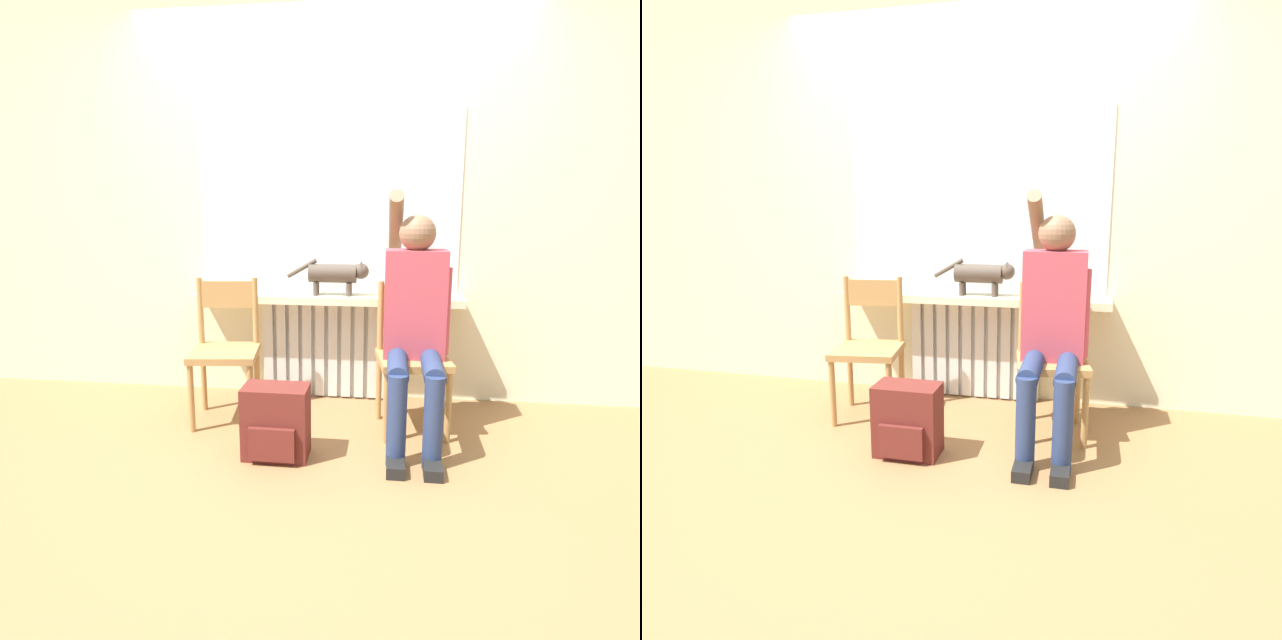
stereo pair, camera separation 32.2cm
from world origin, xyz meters
The scene contains 10 objects.
ground_plane centered at (0.00, 0.00, 0.00)m, with size 12.00×12.00×0.00m, color olive.
wall_with_window centered at (0.00, 1.23, 1.35)m, with size 7.00×0.06×2.70m.
radiator centered at (0.00, 1.15, 0.33)m, with size 0.88×0.08×0.67m.
windowsill centered at (0.00, 1.08, 0.69)m, with size 1.76×0.24×0.05m.
window_glass centered at (0.00, 1.20, 1.30)m, with size 1.69×0.01×1.16m.
chair_left centered at (-0.56, 0.68, 0.45)m, with size 0.44×0.44×0.86m.
chair_right centered at (0.55, 0.68, 0.45)m, with size 0.44×0.44×0.86m.
person centered at (0.56, 0.56, 0.68)m, with size 0.36×1.02×1.37m.
cat centered at (0.07, 1.06, 0.86)m, with size 0.53×0.12×0.24m.
backpack centered at (-0.15, 0.21, 0.19)m, with size 0.34×0.23×0.38m.
Camera 1 is at (0.42, -2.33, 1.30)m, focal length 30.00 mm.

